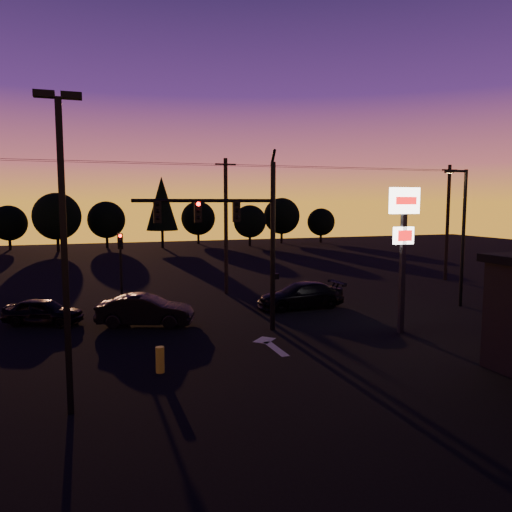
{
  "coord_description": "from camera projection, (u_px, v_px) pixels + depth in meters",
  "views": [
    {
      "loc": [
        -6.97,
        -17.99,
        6.14
      ],
      "look_at": [
        1.0,
        5.0,
        3.5
      ],
      "focal_mm": 35.0,
      "sensor_mm": 36.0,
      "label": 1
    }
  ],
  "objects": [
    {
      "name": "lane_arrow",
      "position": [
        270.0,
        344.0,
        21.55
      ],
      "size": [
        1.2,
        3.1,
        0.01
      ],
      "color": "beige",
      "rests_on": "ground"
    },
    {
      "name": "tree_2",
      "position": [
        57.0,
        216.0,
        61.18
      ],
      "size": [
        5.77,
        5.78,
        7.26
      ],
      "color": "black",
      "rests_on": "ground"
    },
    {
      "name": "pylon_sign",
      "position": [
        404.0,
        229.0,
        22.98
      ],
      "size": [
        1.5,
        0.28,
        6.8
      ],
      "color": "black",
      "rests_on": "ground"
    },
    {
      "name": "tree_3",
      "position": [
        106.0,
        220.0,
        66.96
      ],
      "size": [
        4.95,
        4.95,
        6.22
      ],
      "color": "black",
      "rests_on": "ground"
    },
    {
      "name": "car_left",
      "position": [
        43.0,
        311.0,
        25.06
      ],
      "size": [
        4.2,
        3.06,
        1.33
      ],
      "primitive_type": "imported",
      "rotation": [
        0.0,
        0.0,
        1.14
      ],
      "color": "black",
      "rests_on": "ground"
    },
    {
      "name": "utility_pole_1",
      "position": [
        226.0,
        225.0,
        33.13
      ],
      "size": [
        1.4,
        0.26,
        9.0
      ],
      "color": "black",
      "rests_on": "ground"
    },
    {
      "name": "parking_lot_light",
      "position": [
        64.0,
        233.0,
        14.0
      ],
      "size": [
        1.25,
        0.3,
        9.14
      ],
      "color": "black",
      "rests_on": "ground"
    },
    {
      "name": "traffic_signal_mast",
      "position": [
        241.0,
        228.0,
        23.01
      ],
      "size": [
        6.79,
        0.52,
        8.58
      ],
      "color": "black",
      "rests_on": "ground"
    },
    {
      "name": "tree_8",
      "position": [
        321.0,
        222.0,
        75.25
      ],
      "size": [
        4.12,
        4.12,
        5.19
      ],
      "color": "black",
      "rests_on": "ground"
    },
    {
      "name": "tree_1",
      "position": [
        9.0,
        223.0,
        64.03
      ],
      "size": [
        4.54,
        4.54,
        5.71
      ],
      "color": "black",
      "rests_on": "ground"
    },
    {
      "name": "tree_4",
      "position": [
        162.0,
        204.0,
        66.19
      ],
      "size": [
        4.18,
        4.18,
        9.5
      ],
      "color": "black",
      "rests_on": "ground"
    },
    {
      "name": "car_mid",
      "position": [
        145.0,
        310.0,
        24.8
      ],
      "size": [
        4.97,
        3.14,
        1.55
      ],
      "primitive_type": "imported",
      "rotation": [
        0.0,
        0.0,
        1.22
      ],
      "color": "black",
      "rests_on": "ground"
    },
    {
      "name": "tree_7",
      "position": [
        282.0,
        216.0,
        74.13
      ],
      "size": [
        5.36,
        5.36,
        6.74
      ],
      "color": "black",
      "rests_on": "ground"
    },
    {
      "name": "tree_5",
      "position": [
        198.0,
        218.0,
        73.07
      ],
      "size": [
        4.95,
        4.95,
        6.22
      ],
      "color": "black",
      "rests_on": "ground"
    },
    {
      "name": "secondary_signal",
      "position": [
        121.0,
        259.0,
        28.68
      ],
      "size": [
        0.3,
        0.31,
        4.35
      ],
      "color": "black",
      "rests_on": "ground"
    },
    {
      "name": "streetlight",
      "position": [
        462.0,
        232.0,
        29.04
      ],
      "size": [
        1.55,
        0.35,
        8.0
      ],
      "color": "black",
      "rests_on": "ground"
    },
    {
      "name": "utility_pole_2",
      "position": [
        448.0,
        222.0,
        38.99
      ],
      "size": [
        1.4,
        0.26,
        9.0
      ],
      "color": "black",
      "rests_on": "ground"
    },
    {
      "name": "ground",
      "position": [
        273.0,
        357.0,
        19.83
      ],
      "size": [
        120.0,
        120.0,
        0.0
      ],
      "primitive_type": "plane",
      "color": "black",
      "rests_on": "ground"
    },
    {
      "name": "bollard",
      "position": [
        160.0,
        360.0,
        17.98
      ],
      "size": [
        0.32,
        0.32,
        0.95
      ],
      "primitive_type": "cylinder",
      "color": "#ADA71F",
      "rests_on": "ground"
    },
    {
      "name": "tree_6",
      "position": [
        250.0,
        221.0,
        69.43
      ],
      "size": [
        4.54,
        4.54,
        5.71
      ],
      "color": "black",
      "rests_on": "ground"
    },
    {
      "name": "car_right",
      "position": [
        301.0,
        295.0,
        28.96
      ],
      "size": [
        5.14,
        2.13,
        1.49
      ],
      "primitive_type": "imported",
      "rotation": [
        0.0,
        0.0,
        -1.56
      ],
      "color": "black",
      "rests_on": "ground"
    },
    {
      "name": "power_wires",
      "position": [
        226.0,
        165.0,
        32.7
      ],
      "size": [
        36.0,
        1.22,
        0.07
      ],
      "color": "black",
      "rests_on": "ground"
    }
  ]
}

